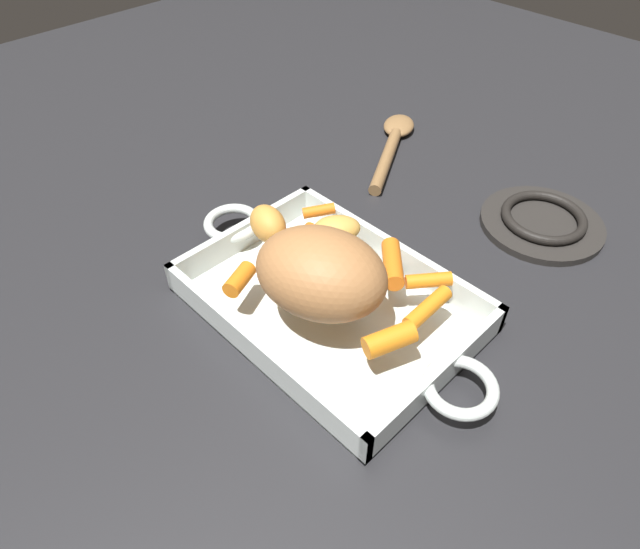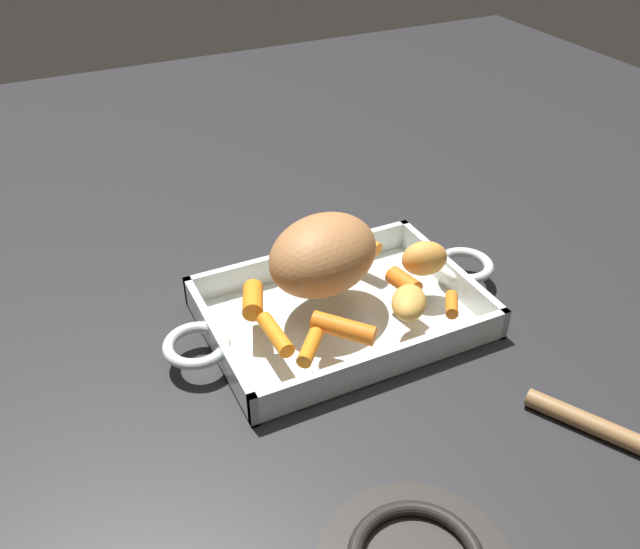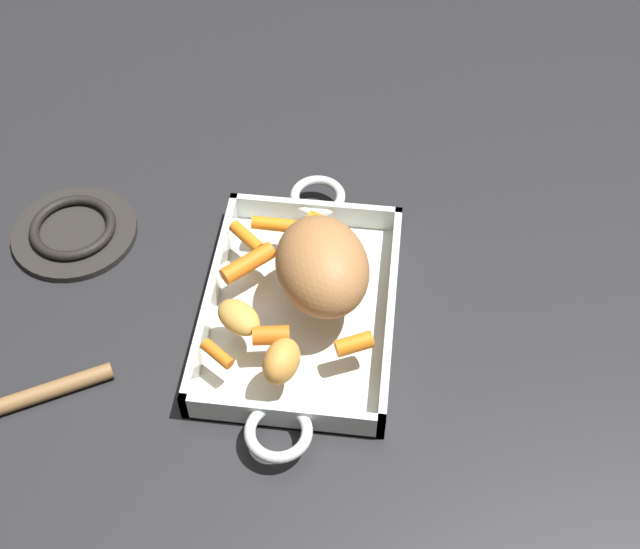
# 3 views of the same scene
# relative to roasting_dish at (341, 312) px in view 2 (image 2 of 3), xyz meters

# --- Properties ---
(ground_plane) EXTENTS (2.16, 2.16, 0.00)m
(ground_plane) POSITION_rel_roasting_dish_xyz_m (0.00, 0.00, -0.01)
(ground_plane) COLOR #232326
(roasting_dish) EXTENTS (0.43, 0.23, 0.04)m
(roasting_dish) POSITION_rel_roasting_dish_xyz_m (0.00, 0.00, 0.00)
(roasting_dish) COLOR silver
(roasting_dish) RESTS_ON ground_plane
(pork_roast) EXTENTS (0.17, 0.15, 0.09)m
(pork_roast) POSITION_rel_roasting_dish_xyz_m (-0.01, 0.03, 0.07)
(pork_roast) COLOR #AB7141
(pork_roast) RESTS_ON roasting_dish
(baby_carrot_center_right) EXTENTS (0.04, 0.06, 0.03)m
(baby_carrot_center_right) POSITION_rel_roasting_dish_xyz_m (-0.10, 0.02, 0.04)
(baby_carrot_center_right) COLOR orange
(baby_carrot_center_right) RESTS_ON roasting_dish
(baby_carrot_center_left) EXTENTS (0.02, 0.07, 0.02)m
(baby_carrot_center_left) POSITION_rel_roasting_dish_xyz_m (-0.10, -0.04, 0.04)
(baby_carrot_center_left) COLOR orange
(baby_carrot_center_left) RESTS_ON roasting_dish
(baby_carrot_short) EXTENTS (0.03, 0.05, 0.02)m
(baby_carrot_short) POSITION_rel_roasting_dish_xyz_m (0.07, -0.02, 0.04)
(baby_carrot_short) COLOR orange
(baby_carrot_short) RESTS_ON roasting_dish
(baby_carrot_southwest) EXTENTS (0.04, 0.05, 0.02)m
(baby_carrot_southwest) POSITION_rel_roasting_dish_xyz_m (0.07, 0.07, 0.04)
(baby_carrot_southwest) COLOR orange
(baby_carrot_southwest) RESTS_ON roasting_dish
(baby_carrot_long) EXTENTS (0.05, 0.05, 0.02)m
(baby_carrot_long) POSITION_rel_roasting_dish_xyz_m (-0.08, -0.08, 0.03)
(baby_carrot_long) COLOR orange
(baby_carrot_long) RESTS_ON roasting_dish
(baby_carrot_northwest) EXTENTS (0.04, 0.04, 0.02)m
(baby_carrot_northwest) POSITION_rel_roasting_dish_xyz_m (0.10, -0.08, 0.03)
(baby_carrot_northwest) COLOR orange
(baby_carrot_northwest) RESTS_ON roasting_dish
(baby_carrot_southeast) EXTENTS (0.07, 0.07, 0.03)m
(baby_carrot_southeast) POSITION_rel_roasting_dish_xyz_m (-0.03, -0.07, 0.04)
(baby_carrot_southeast) COLOR orange
(baby_carrot_southeast) RESTS_ON roasting_dish
(potato_golden_large) EXTENTS (0.07, 0.07, 0.03)m
(potato_golden_large) POSITION_rel_roasting_dish_xyz_m (0.05, -0.06, 0.04)
(potato_golden_large) COLOR gold
(potato_golden_large) RESTS_ON roasting_dish
(potato_halved) EXTENTS (0.06, 0.05, 0.04)m
(potato_halved) POSITION_rel_roasting_dish_xyz_m (0.11, -0.01, 0.05)
(potato_halved) COLOR gold
(potato_halved) RESTS_ON roasting_dish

